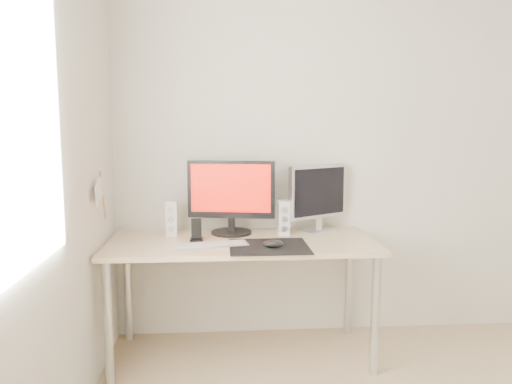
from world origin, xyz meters
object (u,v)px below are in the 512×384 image
second_monitor (318,195)px  phone_dock (196,234)px  mouse (273,244)px  desk (242,253)px  main_monitor (231,194)px  speaker_left (172,218)px  speaker_right (284,218)px  keyboard (211,245)px

second_monitor → phone_dock: size_ratio=3.18×
mouse → desk: mouse is taller
main_monitor → speaker_left: 0.40m
second_monitor → speaker_right: size_ratio=2.00×
speaker_left → phone_dock: bearing=-45.6°
second_monitor → keyboard: 0.79m
desk → keyboard: (-0.18, -0.13, 0.09)m
mouse → main_monitor: main_monitor is taller
speaker_left → phone_dock: size_ratio=1.59×
mouse → speaker_left: speaker_left is taller
second_monitor → speaker_right: (-0.23, -0.07, -0.13)m
desk → keyboard: size_ratio=3.69×
keyboard → desk: bearing=35.6°
second_monitor → speaker_left: (-0.93, -0.03, -0.13)m
speaker_left → keyboard: bearing=-49.7°
mouse → desk: 0.28m
desk → main_monitor: size_ratio=2.91×
phone_dock → main_monitor: bearing=39.6°
mouse → second_monitor: (0.33, 0.40, 0.22)m
main_monitor → phone_dock: size_ratio=4.01×
phone_dock → mouse: bearing=-25.0°
second_monitor → speaker_right: 0.27m
mouse → second_monitor: 0.56m
second_monitor → phone_dock: 0.82m
speaker_left → desk: bearing=-21.2°
mouse → speaker_left: 0.71m
second_monitor → main_monitor: bearing=-177.8°
desk → speaker_right: size_ratio=7.37×
mouse → phone_dock: (-0.44, 0.20, 0.02)m
second_monitor → speaker_right: second_monitor is taller
mouse → desk: bearing=129.8°
desk → phone_dock: bearing=179.2°
speaker_left → keyboard: (0.25, -0.30, -0.10)m
phone_dock → desk: bearing=-0.8°
mouse → speaker_right: size_ratio=0.53×
main_monitor → speaker_right: 0.36m
mouse → speaker_right: 0.36m
main_monitor → speaker_left: bearing=-178.1°
speaker_left → keyboard: speaker_left is taller
mouse → speaker_left: size_ratio=0.53×
speaker_left → phone_dock: (0.16, -0.16, -0.07)m
desk → speaker_left: speaker_left is taller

